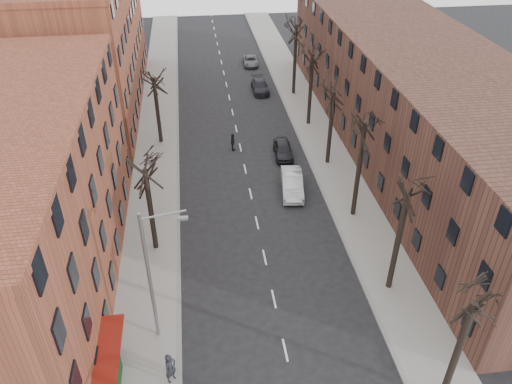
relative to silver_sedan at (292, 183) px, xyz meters
name	(u,v)px	position (x,y,z in m)	size (l,w,h in m)	color
sidewalk_left	(157,137)	(-11.48, 11.12, -0.72)	(4.00, 90.00, 0.15)	gray
sidewalk_right	(314,128)	(4.52, 11.12, -0.72)	(4.00, 90.00, 0.15)	gray
building_left_far	(76,44)	(-19.48, 20.12, 6.21)	(12.00, 28.00, 14.00)	brown
building_right	(416,99)	(12.52, 6.12, 4.21)	(12.00, 50.00, 10.00)	#513126
tree_right_b	(388,287)	(4.12, -11.88, -0.79)	(5.20, 5.20, 10.80)	black
tree_right_c	(353,215)	(4.12, -3.88, -0.79)	(5.20, 5.20, 11.60)	black
tree_right_d	(327,163)	(4.12, 4.12, -0.79)	(5.20, 5.20, 10.00)	black
tree_right_e	(308,124)	(4.12, 12.12, -0.79)	(5.20, 5.20, 10.80)	black
tree_right_f	(293,94)	(4.12, 20.12, -0.79)	(5.20, 5.20, 11.60)	black
tree_left_a	(156,248)	(-11.08, -5.88, -0.79)	(5.20, 5.20, 9.50)	black
tree_left_b	(161,143)	(-11.08, 10.12, -0.79)	(5.20, 5.20, 9.50)	black
streetlight	(152,273)	(-10.51, -13.88, 4.22)	(2.45, 0.22, 9.03)	slate
silver_sedan	(292,183)	(0.00, 0.00, 0.00)	(1.68, 4.82, 1.59)	#B7BABF
parked_car_near	(283,149)	(0.32, 5.97, -0.10)	(1.63, 4.05, 1.38)	black
parked_car_mid	(260,86)	(0.32, 21.44, -0.14)	(1.84, 4.51, 1.31)	black
parked_car_far	(250,61)	(0.32, 30.52, -0.24)	(1.84, 4.00, 1.11)	slate
pedestrian_a	(170,368)	(-9.88, -17.08, 0.33)	(0.71, 0.47, 1.96)	black
pedestrian_crossing	(233,142)	(-4.24, 7.63, 0.10)	(1.05, 0.44, 1.79)	black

